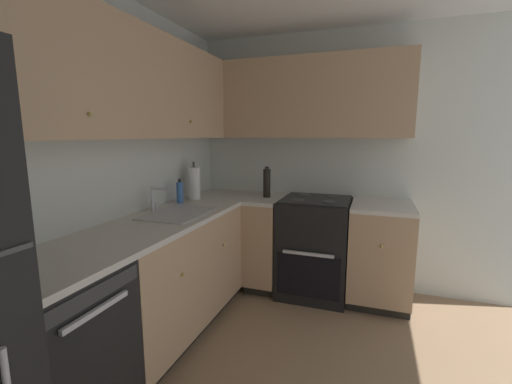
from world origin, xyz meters
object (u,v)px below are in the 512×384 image
dishwasher (49,360)px  oven_range (315,246)px  soap_bottle (180,192)px  oil_bottle (267,183)px  paper_towel_roll (194,183)px

dishwasher → oven_range: (2.02, -0.92, 0.02)m
soap_bottle → oil_bottle: size_ratio=0.73×
soap_bottle → oil_bottle: bearing=-50.3°
soap_bottle → paper_towel_roll: paper_towel_roll is taller
oven_range → soap_bottle: bearing=116.2°
paper_towel_roll → oil_bottle: (0.30, -0.61, -0.01)m
paper_towel_roll → oil_bottle: paper_towel_roll is taller
soap_bottle → paper_towel_roll: (0.22, -0.02, 0.05)m
paper_towel_roll → oil_bottle: 0.68m
dishwasher → soap_bottle: (1.47, 0.18, 0.56)m
oven_range → dishwasher: bearing=155.5°
dishwasher → paper_towel_roll: bearing=5.4°
oil_bottle → oven_range: bearing=-87.7°
dishwasher → soap_bottle: bearing=7.0°
dishwasher → paper_towel_roll: 1.81m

